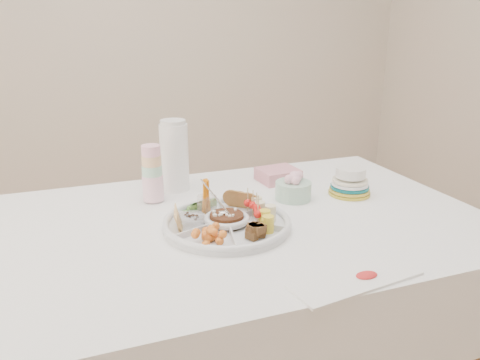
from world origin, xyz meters
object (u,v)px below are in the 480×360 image
object	(u,v)px
dining_table	(245,320)
thermos	(174,155)
party_tray	(227,221)
plate_stack	(350,182)

from	to	relation	value
dining_table	thermos	world-z (taller)	thermos
dining_table	party_tray	world-z (taller)	party_tray
thermos	plate_stack	size ratio (longest dim) A/B	1.79
dining_table	party_tray	distance (m)	0.41
thermos	plate_stack	world-z (taller)	thermos
party_tray	plate_stack	distance (m)	0.53
plate_stack	party_tray	bearing A→B (deg)	-166.20
dining_table	thermos	bearing A→B (deg)	112.61
dining_table	plate_stack	distance (m)	0.61
dining_table	party_tray	xyz separation A→B (m)	(-0.08, -0.05, 0.40)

